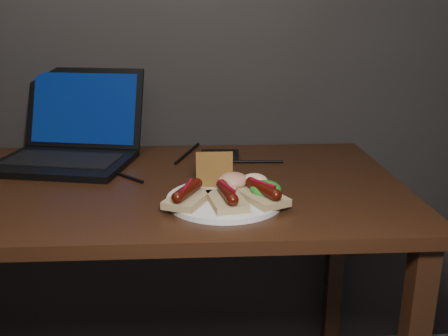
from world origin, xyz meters
The scene contains 12 objects.
desk centered at (0.00, 1.38, 0.66)m, with size 1.40×0.70×0.75m.
laptop centered at (-0.16, 1.59, 0.80)m, with size 0.42×0.41×0.25m.
hard_drive centered at (0.26, 1.58, 0.76)m, with size 0.11×0.08×0.02m, color black.
desk_cables centered at (0.02, 1.53, 0.75)m, with size 0.85×0.37×0.01m.
plate centered at (0.25, 1.23, 0.76)m, with size 0.26×0.26×0.01m, color silver.
bread_sausage_left centered at (0.17, 1.20, 0.78)m, with size 0.11×0.13×0.04m.
bread_sausage_center centered at (0.26, 1.19, 0.78)m, with size 0.09×0.13×0.04m.
bread_sausage_right centered at (0.34, 1.20, 0.78)m, with size 0.12×0.13×0.04m.
crispbread centered at (0.23, 1.30, 0.80)m, with size 0.09×0.01×0.09m, color #9D672B.
salad_greens centered at (0.34, 1.22, 0.78)m, with size 0.07×0.07×0.04m, color #1B5C12.
salsa_mound centered at (0.28, 1.28, 0.78)m, with size 0.07×0.07×0.04m, color maroon.
coleslaw_mound centered at (0.33, 1.28, 0.78)m, with size 0.06×0.06×0.04m, color white.
Camera 1 is at (0.20, 0.20, 1.15)m, focal length 40.00 mm.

